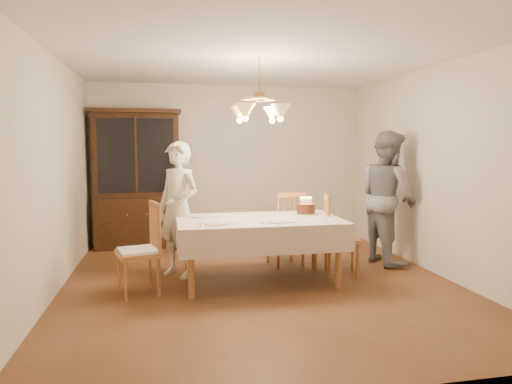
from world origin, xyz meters
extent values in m
plane|color=#502D16|center=(0.00, 0.00, 0.00)|extent=(5.00, 5.00, 0.00)
plane|color=white|center=(0.00, 0.00, 2.60)|extent=(5.00, 5.00, 0.00)
plane|color=beige|center=(0.00, 2.50, 1.30)|extent=(4.50, 0.00, 4.50)
plane|color=beige|center=(0.00, -2.50, 1.30)|extent=(4.50, 0.00, 4.50)
plane|color=beige|center=(-2.25, 0.00, 1.30)|extent=(0.00, 5.00, 5.00)
plane|color=beige|center=(2.25, 0.00, 1.30)|extent=(0.00, 5.00, 5.00)
cube|color=brown|center=(0.00, 0.00, 0.73)|extent=(1.80, 1.00, 0.04)
cube|color=beige|center=(0.00, 0.00, 0.75)|extent=(1.90, 1.10, 0.01)
cylinder|color=brown|center=(-0.82, -0.42, 0.35)|extent=(0.07, 0.07, 0.71)
cylinder|color=brown|center=(0.82, -0.42, 0.35)|extent=(0.07, 0.07, 0.71)
cylinder|color=brown|center=(-0.82, 0.42, 0.35)|extent=(0.07, 0.07, 0.71)
cylinder|color=brown|center=(0.82, 0.42, 0.35)|extent=(0.07, 0.07, 0.71)
cube|color=black|center=(-1.50, 2.23, 0.40)|extent=(1.30, 0.50, 0.80)
cube|color=black|center=(-1.50, 2.28, 1.45)|extent=(1.30, 0.40, 1.30)
cube|color=black|center=(-1.50, 2.08, 1.45)|extent=(1.14, 0.01, 1.14)
cube|color=black|center=(-1.50, 2.23, 2.13)|extent=(1.38, 0.54, 0.06)
cube|color=brown|center=(0.50, 0.71, 0.45)|extent=(0.51, 0.50, 0.05)
cube|color=brown|center=(0.54, 0.52, 0.97)|extent=(0.40, 0.11, 0.06)
cylinder|color=brown|center=(0.65, 0.91, 0.21)|extent=(0.04, 0.04, 0.43)
cylinder|color=brown|center=(0.30, 0.84, 0.21)|extent=(0.04, 0.04, 0.43)
cylinder|color=brown|center=(0.71, 0.58, 0.21)|extent=(0.04, 0.04, 0.43)
cylinder|color=brown|center=(0.36, 0.51, 0.21)|extent=(0.04, 0.04, 0.43)
cube|color=brown|center=(-1.37, -0.18, 0.45)|extent=(0.52, 0.53, 0.05)
cube|color=brown|center=(-1.19, -0.13, 0.97)|extent=(0.14, 0.40, 0.06)
cylinder|color=brown|center=(-1.58, -0.05, 0.21)|extent=(0.04, 0.04, 0.43)
cylinder|color=brown|center=(-1.49, -0.40, 0.21)|extent=(0.04, 0.04, 0.43)
cylinder|color=brown|center=(-1.25, 0.04, 0.21)|extent=(0.04, 0.04, 0.43)
cylinder|color=brown|center=(-1.16, -0.31, 0.21)|extent=(0.04, 0.04, 0.43)
cube|color=beige|center=(-1.37, -0.18, 0.48)|extent=(0.47, 0.49, 0.03)
cube|color=brown|center=(1.07, 0.11, 0.45)|extent=(0.51, 0.53, 0.05)
cube|color=brown|center=(0.89, 0.16, 0.97)|extent=(0.13, 0.40, 0.06)
cylinder|color=brown|center=(1.19, -0.11, 0.21)|extent=(0.04, 0.04, 0.43)
cylinder|color=brown|center=(1.28, 0.24, 0.21)|extent=(0.04, 0.04, 0.43)
cylinder|color=brown|center=(0.86, -0.02, 0.21)|extent=(0.04, 0.04, 0.43)
cylinder|color=brown|center=(0.95, 0.33, 0.21)|extent=(0.04, 0.04, 0.43)
imported|color=beige|center=(-0.92, 0.46, 0.83)|extent=(0.71, 0.71, 1.66)
imported|color=slate|center=(1.90, 0.56, 0.90)|extent=(0.78, 0.95, 1.80)
cylinder|color=white|center=(0.63, 0.19, 0.77)|extent=(0.30, 0.30, 0.01)
cylinder|color=#3B190D|center=(0.63, 0.19, 0.83)|extent=(0.22, 0.22, 0.12)
cylinder|color=#598CD8|center=(0.69, 0.19, 0.93)|extent=(0.01, 0.01, 0.07)
sphere|color=#FFB23F|center=(0.69, 0.19, 0.97)|extent=(0.01, 0.01, 0.01)
cylinder|color=pink|center=(0.69, 0.22, 0.93)|extent=(0.01, 0.01, 0.07)
sphere|color=#FFB23F|center=(0.69, 0.22, 0.97)|extent=(0.01, 0.01, 0.01)
cylinder|color=#EACC66|center=(0.67, 0.24, 0.93)|extent=(0.01, 0.01, 0.07)
sphere|color=#FFB23F|center=(0.67, 0.24, 0.97)|extent=(0.01, 0.01, 0.01)
cylinder|color=#598CD8|center=(0.65, 0.26, 0.93)|extent=(0.01, 0.01, 0.07)
sphere|color=#FFB23F|center=(0.65, 0.26, 0.97)|extent=(0.01, 0.01, 0.01)
cylinder|color=pink|center=(0.63, 0.26, 0.93)|extent=(0.01, 0.01, 0.07)
sphere|color=#FFB23F|center=(0.63, 0.26, 0.97)|extent=(0.01, 0.01, 0.01)
cylinder|color=#EACC66|center=(0.60, 0.26, 0.93)|extent=(0.01, 0.01, 0.07)
sphere|color=#FFB23F|center=(0.60, 0.26, 0.97)|extent=(0.01, 0.01, 0.01)
cylinder|color=#598CD8|center=(0.58, 0.24, 0.93)|extent=(0.01, 0.01, 0.07)
sphere|color=#FFB23F|center=(0.58, 0.24, 0.97)|extent=(0.01, 0.01, 0.01)
cylinder|color=pink|center=(0.56, 0.22, 0.93)|extent=(0.01, 0.01, 0.07)
sphere|color=#FFB23F|center=(0.56, 0.22, 0.97)|extent=(0.01, 0.01, 0.01)
cylinder|color=#EACC66|center=(0.56, 0.19, 0.93)|extent=(0.01, 0.01, 0.07)
sphere|color=#FFB23F|center=(0.56, 0.19, 0.97)|extent=(0.01, 0.01, 0.01)
cylinder|color=#598CD8|center=(0.56, 0.17, 0.93)|extent=(0.01, 0.01, 0.07)
sphere|color=#FFB23F|center=(0.56, 0.17, 0.97)|extent=(0.01, 0.01, 0.01)
cylinder|color=pink|center=(0.58, 0.15, 0.93)|extent=(0.01, 0.01, 0.07)
sphere|color=#FFB23F|center=(0.58, 0.15, 0.97)|extent=(0.01, 0.01, 0.01)
cylinder|color=#EACC66|center=(0.60, 0.13, 0.93)|extent=(0.01, 0.01, 0.07)
sphere|color=#FFB23F|center=(0.60, 0.13, 0.97)|extent=(0.01, 0.01, 0.01)
cylinder|color=#598CD8|center=(0.63, 0.13, 0.93)|extent=(0.01, 0.01, 0.07)
sphere|color=#FFB23F|center=(0.63, 0.13, 0.97)|extent=(0.01, 0.01, 0.01)
cylinder|color=pink|center=(0.65, 0.13, 0.93)|extent=(0.01, 0.01, 0.07)
sphere|color=#FFB23F|center=(0.65, 0.13, 0.97)|extent=(0.01, 0.01, 0.01)
cylinder|color=#EACC66|center=(0.67, 0.15, 0.93)|extent=(0.01, 0.01, 0.07)
sphere|color=#FFB23F|center=(0.67, 0.15, 0.97)|extent=(0.01, 0.01, 0.01)
cylinder|color=#598CD8|center=(0.69, 0.17, 0.93)|extent=(0.01, 0.01, 0.07)
sphere|color=#FFB23F|center=(0.69, 0.17, 0.97)|extent=(0.01, 0.01, 0.01)
cylinder|color=white|center=(-0.54, -0.28, 0.77)|extent=(0.24, 0.24, 0.02)
cube|color=silver|center=(-0.71, -0.28, 0.76)|extent=(0.01, 0.16, 0.01)
cube|color=beige|center=(-0.37, -0.28, 0.76)|extent=(0.10, 0.10, 0.01)
cylinder|color=white|center=(0.14, -0.30, 0.77)|extent=(0.24, 0.24, 0.02)
cube|color=silver|center=(-0.03, -0.30, 0.76)|extent=(0.01, 0.16, 0.01)
cube|color=beige|center=(0.30, -0.30, 0.76)|extent=(0.10, 0.10, 0.01)
cylinder|color=white|center=(-0.66, 0.25, 0.77)|extent=(0.23, 0.23, 0.02)
cube|color=silver|center=(-0.82, 0.25, 0.76)|extent=(0.01, 0.16, 0.01)
cube|color=beige|center=(-0.50, 0.25, 0.76)|extent=(0.10, 0.10, 0.01)
cylinder|color=#BF8C3F|center=(0.00, 0.00, 2.40)|extent=(0.02, 0.02, 0.40)
cylinder|color=#BF8C3F|center=(0.00, 0.00, 2.15)|extent=(0.12, 0.12, 0.10)
cone|color=#D8994C|center=(0.20, 0.20, 1.97)|extent=(0.22, 0.22, 0.18)
sphere|color=#FFD899|center=(0.20, 0.20, 1.90)|extent=(0.07, 0.07, 0.07)
cone|color=#D8994C|center=(-0.20, 0.20, 1.97)|extent=(0.22, 0.22, 0.18)
sphere|color=#FFD899|center=(-0.20, 0.20, 1.90)|extent=(0.07, 0.07, 0.07)
cone|color=#D8994C|center=(-0.20, -0.20, 1.97)|extent=(0.22, 0.22, 0.18)
sphere|color=#FFD899|center=(-0.20, -0.20, 1.90)|extent=(0.07, 0.07, 0.07)
cone|color=#D8994C|center=(0.20, -0.20, 1.97)|extent=(0.22, 0.22, 0.18)
sphere|color=#FFD899|center=(0.20, -0.20, 1.90)|extent=(0.07, 0.07, 0.07)
camera|label=1|loc=(-1.07, -5.14, 1.61)|focal=32.00mm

